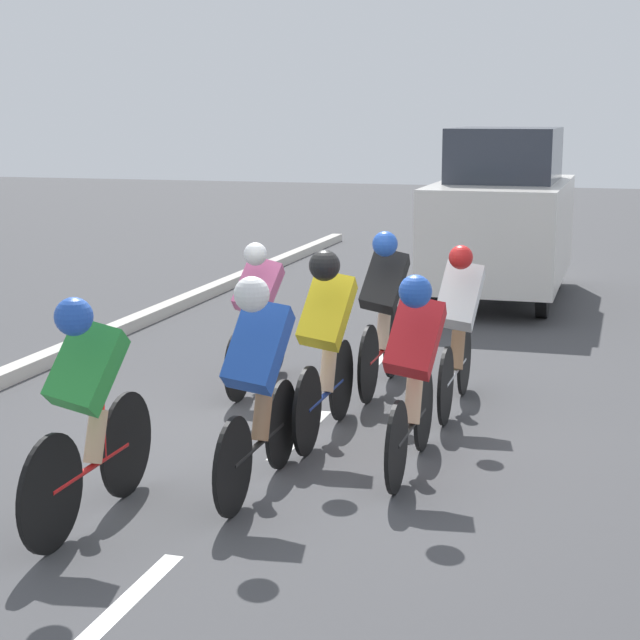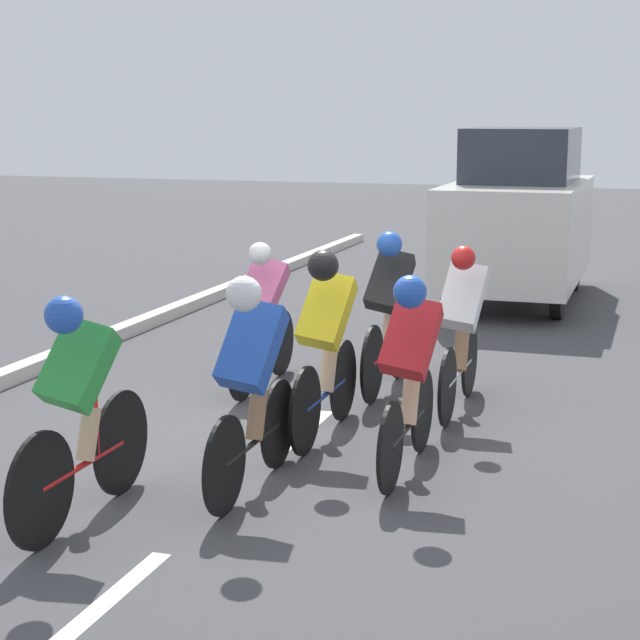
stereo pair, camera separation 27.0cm
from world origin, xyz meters
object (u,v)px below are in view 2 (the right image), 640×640
(cyclist_blue, at_px, (251,377))
(support_car, at_px, (519,217))
(cyclist_black, at_px, (388,307))
(cyclist_red, at_px, (410,368))
(cyclist_yellow, at_px, (326,338))
(cyclist_green, at_px, (79,403))
(cyclist_white, at_px, (461,325))
(cyclist_pink, at_px, (263,311))

(cyclist_blue, distance_m, support_car, 8.25)
(cyclist_black, relative_size, cyclist_red, 1.05)
(cyclist_red, bearing_deg, cyclist_black, -71.77)
(cyclist_black, bearing_deg, cyclist_blue, 86.19)
(cyclist_red, bearing_deg, support_car, -87.91)
(cyclist_yellow, bearing_deg, cyclist_blue, 85.78)
(cyclist_green, distance_m, cyclist_red, 2.31)
(cyclist_black, height_order, cyclist_yellow, cyclist_yellow)
(cyclist_red, distance_m, support_car, 7.52)
(cyclist_green, relative_size, cyclist_black, 1.00)
(support_car, bearing_deg, cyclist_yellow, 85.50)
(cyclist_yellow, bearing_deg, cyclist_black, -93.48)
(cyclist_green, xyz_separation_m, cyclist_white, (-1.77, -3.26, -0.02))
(cyclist_black, bearing_deg, cyclist_white, 148.70)
(cyclist_green, height_order, cyclist_black, cyclist_black)
(cyclist_pink, xyz_separation_m, cyclist_red, (-1.85, 1.92, 0.05))
(cyclist_black, xyz_separation_m, support_car, (-0.45, -5.32, 0.36))
(cyclist_pink, relative_size, cyclist_yellow, 0.99)
(cyclist_black, bearing_deg, support_car, -94.81)
(cyclist_blue, relative_size, cyclist_red, 1.01)
(cyclist_black, xyz_separation_m, cyclist_red, (-0.72, 2.19, -0.01))
(cyclist_blue, xyz_separation_m, cyclist_red, (-0.91, -0.71, -0.03))
(cyclist_blue, distance_m, cyclist_red, 1.16)
(cyclist_white, xyz_separation_m, cyclist_red, (0.04, 1.72, 0.02))
(cyclist_green, bearing_deg, cyclist_blue, -134.57)
(cyclist_blue, relative_size, cyclist_green, 0.97)
(cyclist_blue, height_order, cyclist_red, cyclist_blue)
(cyclist_blue, bearing_deg, cyclist_red, -142.33)
(cyclist_white, height_order, support_car, support_car)
(cyclist_pink, xyz_separation_m, cyclist_yellow, (-1.03, 1.31, 0.08))
(cyclist_green, bearing_deg, cyclist_yellow, -113.04)
(cyclist_blue, height_order, cyclist_white, cyclist_blue)
(cyclist_green, height_order, cyclist_red, cyclist_green)
(cyclist_green, distance_m, cyclist_yellow, 2.34)
(cyclist_green, xyz_separation_m, support_car, (-1.46, -9.04, 0.37))
(cyclist_blue, distance_m, cyclist_black, 2.90)
(cyclist_green, distance_m, cyclist_white, 3.71)
(cyclist_green, bearing_deg, cyclist_red, -138.44)
(cyclist_green, relative_size, cyclist_red, 1.05)
(cyclist_yellow, xyz_separation_m, support_car, (-0.54, -6.90, 0.34))
(cyclist_blue, relative_size, cyclist_pink, 0.99)
(cyclist_red, bearing_deg, cyclist_blue, 37.67)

